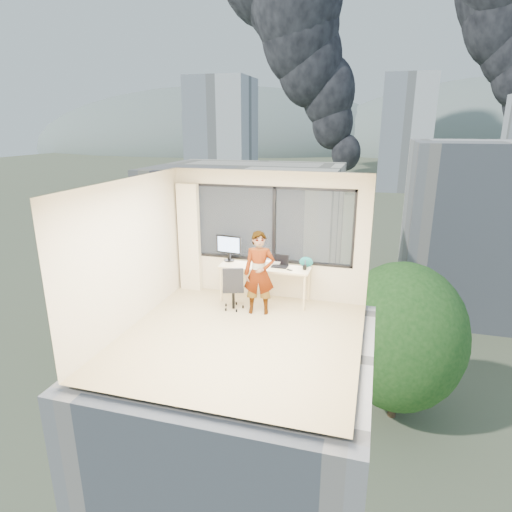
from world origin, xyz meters
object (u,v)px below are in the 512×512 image
(monitor, at_px, (229,248))
(laptop, at_px, (280,262))
(person, at_px, (259,273))
(game_console, at_px, (273,262))
(chair, at_px, (233,287))
(desk, at_px, (265,283))
(handbag, at_px, (306,262))

(monitor, bearing_deg, laptop, 1.60)
(person, xyz_separation_m, game_console, (0.08, 0.78, -0.01))
(chair, xyz_separation_m, game_console, (0.61, 0.74, 0.33))
(laptop, bearing_deg, desk, -173.30)
(person, bearing_deg, monitor, 129.61)
(person, xyz_separation_m, laptop, (0.25, 0.60, 0.06))
(person, height_order, laptop, person)
(person, height_order, monitor, person)
(monitor, height_order, laptop, monitor)
(chair, relative_size, person, 0.57)
(chair, xyz_separation_m, laptop, (0.79, 0.57, 0.40))
(desk, distance_m, monitor, 1.04)
(chair, bearing_deg, desk, 28.91)
(chair, bearing_deg, laptop, 16.85)
(game_console, bearing_deg, laptop, -59.27)
(game_console, bearing_deg, monitor, 170.52)
(desk, distance_m, person, 0.72)
(person, xyz_separation_m, monitor, (-0.84, 0.70, 0.23))
(laptop, bearing_deg, chair, -142.19)
(handbag, bearing_deg, desk, -175.72)
(chair, distance_m, person, 0.63)
(chair, height_order, person, person)
(game_console, xyz_separation_m, laptop, (0.18, -0.18, 0.07))
(handbag, bearing_deg, laptop, -171.93)
(desk, distance_m, chair, 0.74)
(desk, xyz_separation_m, laptop, (0.30, 0.02, 0.48))
(person, bearing_deg, game_console, 73.95)
(chair, height_order, handbag, handbag)
(laptop, distance_m, handbag, 0.52)
(chair, relative_size, handbag, 3.38)
(chair, bearing_deg, handbag, 9.66)
(person, bearing_deg, laptop, 56.68)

